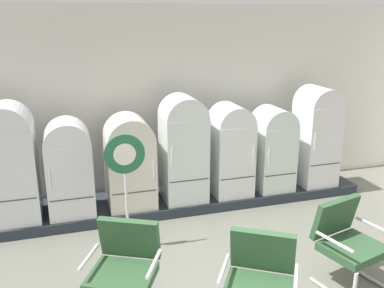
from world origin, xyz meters
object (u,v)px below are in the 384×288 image
Objects in this scene: armchair_center at (260,278)px; sign_stand at (126,193)px; armchair_right at (347,238)px; refrigerator_0 at (10,160)px; refrigerator_2 at (130,159)px; refrigerator_3 at (183,146)px; refrigerator_1 at (69,165)px; refrigerator_4 at (231,147)px; refrigerator_6 at (316,133)px; refrigerator_5 at (273,146)px; armchair_left at (125,264)px.

sign_stand reaches higher than armchair_center.
refrigerator_0 is at bearing 146.31° from armchair_right.
refrigerator_2 is 1.06m from sign_stand.
sign_stand is at bearing -135.23° from refrigerator_3.
refrigerator_1 is 1.43× the size of armchair_center.
refrigerator_1 is 0.89× the size of sign_stand.
refrigerator_6 reaches higher than refrigerator_4.
refrigerator_3 is at bearing 116.53° from armchair_right.
refrigerator_2 reaches higher than refrigerator_5.
sign_stand is at bearing -57.11° from refrigerator_1.
refrigerator_3 is 1.12× the size of refrigerator_4.
refrigerator_4 is at bearing -0.66° from refrigerator_2.
refrigerator_5 is (0.73, -0.00, -0.05)m from refrigerator_4.
armchair_right is (0.43, -2.40, -0.37)m from refrigerator_4.
armchair_center is 0.62× the size of sign_stand.
refrigerator_0 is at bearing 179.41° from refrigerator_3.
refrigerator_6 reaches higher than refrigerator_5.
refrigerator_5 is at bearing -179.01° from refrigerator_6.
refrigerator_0 reaches higher than refrigerator_1.
refrigerator_2 reaches higher than armchair_center.
armchair_right is 1.30m from armchair_center.
armchair_left is (0.45, -2.19, -0.33)m from refrigerator_1.
armchair_center is (-1.24, -0.39, 0.00)m from armchair_right.
refrigerator_2 is 2.31m from refrigerator_5.
armchair_right is (2.42, -0.21, 0.00)m from armchair_left.
refrigerator_2 is 3.11m from refrigerator_6.
armchair_right is (1.19, -2.39, -0.47)m from refrigerator_3.
refrigerator_4 reaches higher than refrigerator_2.
refrigerator_6 is at bearing 0.23° from refrigerator_1.
sign_stand is at bearing -158.10° from refrigerator_5.
refrigerator_4 is at bearing 0.34° from refrigerator_3.
refrigerator_4 is at bearing 179.72° from refrigerator_5.
armchair_left is at bearing -100.51° from refrigerator_2.
refrigerator_2 is 1.43× the size of armchair_right.
refrigerator_2 is at bearing 178.39° from refrigerator_3.
armchair_left is at bearing -132.27° from refrigerator_4.
refrigerator_3 reaches higher than armchair_right.
refrigerator_3 reaches higher than refrigerator_2.
refrigerator_5 is at bearing -0.35° from refrigerator_0.
sign_stand is (-3.31, -1.03, -0.23)m from refrigerator_6.
armchair_center is at bearing -59.74° from refrigerator_1.
refrigerator_0 reaches higher than sign_stand.
refrigerator_0 is 1.20× the size of refrigerator_2.
armchair_left is at bearing -99.83° from sign_stand.
refrigerator_6 reaches higher than armchair_right.
refrigerator_4 reaches higher than armchair_center.
refrigerator_1 is at bearing -179.95° from refrigerator_3.
refrigerator_1 is 1.43× the size of armchair_left.
refrigerator_3 is 2.55m from armchair_left.
refrigerator_1 reaches higher than refrigerator_2.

